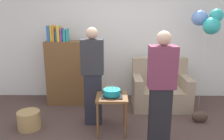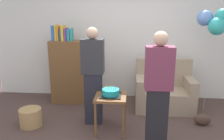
% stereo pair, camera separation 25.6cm
% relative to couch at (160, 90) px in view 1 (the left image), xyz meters
% --- Properties ---
extents(wall_back, '(6.00, 0.10, 2.70)m').
position_rel_couch_xyz_m(wall_back, '(-0.72, 0.64, 1.01)').
color(wall_back, silver).
rests_on(wall_back, ground_plane).
extents(couch, '(1.10, 0.70, 0.96)m').
position_rel_couch_xyz_m(couch, '(0.00, 0.00, 0.00)').
color(couch, gray).
rests_on(couch, ground_plane).
extents(bookshelf, '(0.80, 0.36, 1.61)m').
position_rel_couch_xyz_m(bookshelf, '(-1.89, 0.17, 0.35)').
color(bookshelf, brown).
rests_on(bookshelf, ground_plane).
extents(side_table, '(0.48, 0.48, 0.61)m').
position_rel_couch_xyz_m(side_table, '(-0.96, -1.01, 0.17)').
color(side_table, brown).
rests_on(side_table, ground_plane).
extents(birthday_cake, '(0.32, 0.32, 0.17)m').
position_rel_couch_xyz_m(birthday_cake, '(-0.96, -1.01, 0.32)').
color(birthday_cake, black).
rests_on(birthday_cake, side_table).
extents(person_blowing_candles, '(0.36, 0.22, 1.63)m').
position_rel_couch_xyz_m(person_blowing_candles, '(-1.28, -0.72, 0.49)').
color(person_blowing_candles, '#23232D').
rests_on(person_blowing_candles, ground_plane).
extents(person_holding_cake, '(0.36, 0.22, 1.63)m').
position_rel_couch_xyz_m(person_holding_cake, '(-0.30, -1.42, 0.49)').
color(person_holding_cake, black).
rests_on(person_holding_cake, ground_plane).
extents(wicker_basket, '(0.36, 0.36, 0.30)m').
position_rel_couch_xyz_m(wicker_basket, '(-2.31, -0.94, -0.19)').
color(wicker_basket, '#A88451').
rests_on(wicker_basket, ground_plane).
extents(handbag, '(0.28, 0.14, 0.20)m').
position_rel_couch_xyz_m(handbag, '(0.56, -0.68, -0.24)').
color(handbag, '#473328').
rests_on(handbag, ground_plane).
extents(balloon_bunch, '(0.52, 0.46, 1.92)m').
position_rel_couch_xyz_m(balloon_bunch, '(0.79, -0.07, 1.36)').
color(balloon_bunch, silver).
rests_on(balloon_bunch, ground_plane).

